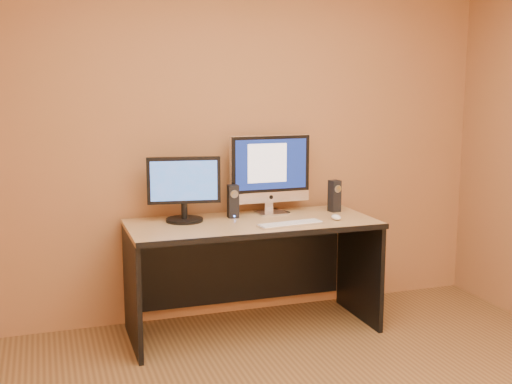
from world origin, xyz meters
TOP-DOWN VIEW (x-y plane):
  - walls at (0.00, 0.00)m, footprint 4.00×4.00m
  - desk at (0.05, 1.59)m, footprint 1.68×0.74m
  - imac at (0.26, 1.81)m, footprint 0.60×0.23m
  - second_monitor at (-0.39, 1.74)m, footprint 0.54×0.32m
  - speaker_left at (-0.04, 1.76)m, footprint 0.07×0.08m
  - speaker_right at (0.72, 1.73)m, footprint 0.08×0.09m
  - keyboard at (0.25, 1.40)m, footprint 0.46×0.18m
  - mouse at (0.61, 1.46)m, footprint 0.07×0.11m
  - cable_a at (0.36, 1.90)m, footprint 0.07×0.22m
  - cable_b at (0.21, 1.88)m, footprint 0.09×0.18m

SIDE VIEW (x-z plane):
  - desk at x=0.05m, z-range 0.00..0.78m
  - cable_a at x=0.36m, z-range 0.78..0.78m
  - cable_b at x=0.21m, z-range 0.78..0.78m
  - keyboard at x=0.25m, z-range 0.78..0.80m
  - mouse at x=0.61m, z-range 0.78..0.81m
  - speaker_left at x=-0.04m, z-range 0.78..1.01m
  - speaker_right at x=0.72m, z-range 0.78..1.01m
  - second_monitor at x=-0.39m, z-range 0.78..1.22m
  - imac at x=0.26m, z-range 0.78..1.35m
  - walls at x=0.00m, z-range 0.00..2.60m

